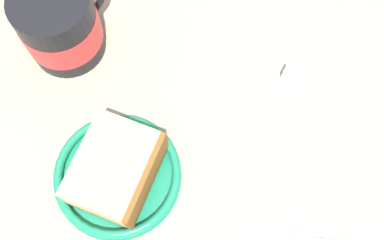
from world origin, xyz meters
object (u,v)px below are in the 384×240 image
object	(u,v)px
cake_slice	(116,170)
tea_mug	(60,25)
teaspoon	(318,239)
sugar_cube	(290,73)
small_plate	(118,175)

from	to	relation	value
cake_slice	tea_mug	bearing A→B (deg)	79.53
cake_slice	teaspoon	distance (cm)	22.56
cake_slice	teaspoon	bearing A→B (deg)	-51.28
cake_slice	tea_mug	world-z (taller)	tea_mug
cake_slice	teaspoon	size ratio (longest dim) A/B	1.31
teaspoon	sugar_cube	distance (cm)	19.53
teaspoon	cake_slice	bearing A→B (deg)	128.72
tea_mug	teaspoon	xyz separation A→B (cm)	(10.64, -35.50, -4.32)
small_plate	cake_slice	world-z (taller)	cake_slice
cake_slice	teaspoon	xyz separation A→B (cm)	(13.98, -17.43, -3.10)
small_plate	cake_slice	xyz separation A→B (cm)	(0.15, -0.22, 2.62)
cake_slice	sugar_cube	bearing A→B (deg)	-0.90
small_plate	tea_mug	size ratio (longest dim) A/B	1.22
cake_slice	tea_mug	xyz separation A→B (cm)	(3.34, 18.07, 1.22)
small_plate	teaspoon	world-z (taller)	small_plate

